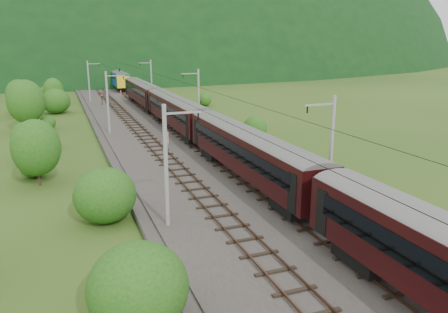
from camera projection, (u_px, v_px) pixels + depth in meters
name	position (u px, v px, depth m)	size (l,w,h in m)	color
ground	(253.00, 216.00, 31.02)	(600.00, 600.00, 0.00)	#2C4A17
railbed	(208.00, 175.00, 40.01)	(14.00, 220.00, 0.30)	#38332D
track_left	(183.00, 175.00, 39.12)	(2.40, 220.00, 0.27)	brown
track_right	(232.00, 170.00, 40.78)	(2.40, 220.00, 0.27)	brown
catenary_left	(108.00, 101.00, 56.63)	(2.54, 192.28, 8.00)	gray
catenary_right	(198.00, 97.00, 60.86)	(2.54, 192.28, 8.00)	gray
overhead_wires	(207.00, 99.00, 38.22)	(4.83, 198.00, 0.03)	black
mountain_main	(75.00, 61.00, 265.70)	(504.00, 360.00, 244.00)	black
train	(205.00, 122.00, 47.12)	(3.05, 147.09, 5.30)	black
hazard_post_near	(168.00, 138.00, 51.06)	(0.16, 0.16, 1.48)	red
hazard_post_far	(121.00, 94.00, 91.94)	(0.18, 0.18, 1.68)	red
signal	(102.00, 99.00, 82.17)	(0.22, 0.22, 1.95)	black
vegetation_left	(36.00, 138.00, 43.69)	(12.99, 142.69, 7.07)	#1C5115
vegetation_right	(326.00, 151.00, 44.21)	(6.84, 92.75, 2.75)	#1C5115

